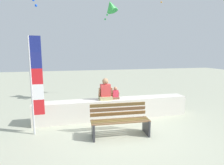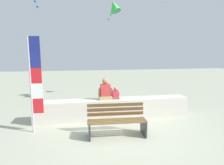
# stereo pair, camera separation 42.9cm
# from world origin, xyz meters

# --- Properties ---
(ground_plane) EXTENTS (40.00, 40.00, 0.00)m
(ground_plane) POSITION_xyz_m (0.00, 0.00, 0.00)
(ground_plane) COLOR #AAAE95
(seawall_ledge) EXTENTS (5.50, 0.57, 0.71)m
(seawall_ledge) POSITION_xyz_m (0.00, 1.17, 0.36)
(seawall_ledge) COLOR silver
(seawall_ledge) RESTS_ON ground
(park_bench) EXTENTS (1.70, 0.70, 0.88)m
(park_bench) POSITION_xyz_m (-0.18, -0.22, 0.42)
(park_bench) COLOR brown
(park_bench) RESTS_ON ground
(person_adult) EXTENTS (0.50, 0.37, 0.76)m
(person_adult) POSITION_xyz_m (-0.30, 1.17, 1.01)
(person_adult) COLOR tan
(person_adult) RESTS_ON seawall_ledge
(person_child) EXTENTS (0.29, 0.21, 0.44)m
(person_child) POSITION_xyz_m (0.06, 1.17, 0.88)
(person_child) COLOR brown
(person_child) RESTS_ON seawall_ledge
(flag_banner) EXTENTS (0.34, 0.05, 2.81)m
(flag_banner) POSITION_xyz_m (-2.48, 0.41, 1.58)
(flag_banner) COLOR #B7B7BC
(flag_banner) RESTS_ON ground
(kite_green) EXTENTS (0.84, 0.86, 0.92)m
(kite_green) POSITION_xyz_m (0.44, 3.37, 4.40)
(kite_green) COLOR green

